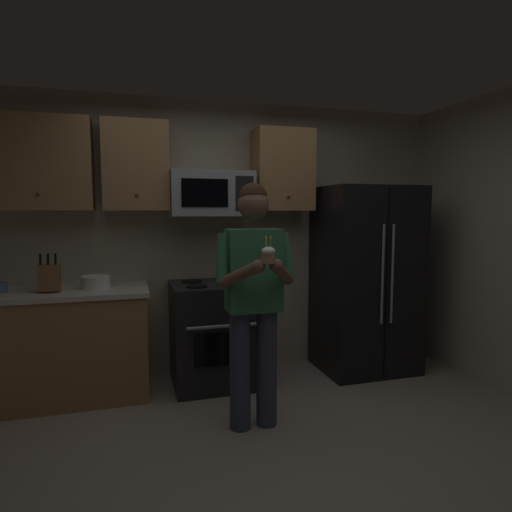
{
  "coord_description": "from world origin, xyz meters",
  "views": [
    {
      "loc": [
        -0.88,
        -2.46,
        1.56
      ],
      "look_at": [
        -0.02,
        0.48,
        1.25
      ],
      "focal_mm": 30.69,
      "sensor_mm": 36.0,
      "label": 1
    }
  ],
  "objects_px": {
    "refrigerator": "(366,279)",
    "bowl_large_white": "(96,282)",
    "person": "(254,292)",
    "oven_range": "(215,333)",
    "microwave": "(211,194)",
    "knife_block": "(49,278)",
    "cupcake": "(268,255)"
  },
  "relations": [
    {
      "from": "bowl_large_white",
      "to": "person",
      "type": "relative_size",
      "value": 0.13
    },
    {
      "from": "oven_range",
      "to": "cupcake",
      "type": "relative_size",
      "value": 5.36
    },
    {
      "from": "bowl_large_white",
      "to": "cupcake",
      "type": "height_order",
      "value": "cupcake"
    },
    {
      "from": "bowl_large_white",
      "to": "knife_block",
      "type": "bearing_deg",
      "value": -171.97
    },
    {
      "from": "microwave",
      "to": "refrigerator",
      "type": "xyz_separation_m",
      "value": [
        1.5,
        -0.16,
        -0.82
      ]
    },
    {
      "from": "microwave",
      "to": "knife_block",
      "type": "height_order",
      "value": "microwave"
    },
    {
      "from": "refrigerator",
      "to": "bowl_large_white",
      "type": "bearing_deg",
      "value": 178.66
    },
    {
      "from": "oven_range",
      "to": "knife_block",
      "type": "distance_m",
      "value": 1.46
    },
    {
      "from": "microwave",
      "to": "bowl_large_white",
      "type": "height_order",
      "value": "microwave"
    },
    {
      "from": "oven_range",
      "to": "refrigerator",
      "type": "height_order",
      "value": "refrigerator"
    },
    {
      "from": "cupcake",
      "to": "bowl_large_white",
      "type": "bearing_deg",
      "value": 131.93
    },
    {
      "from": "refrigerator",
      "to": "bowl_large_white",
      "type": "relative_size",
      "value": 7.62
    },
    {
      "from": "refrigerator",
      "to": "person",
      "type": "height_order",
      "value": "refrigerator"
    },
    {
      "from": "bowl_large_white",
      "to": "microwave",
      "type": "bearing_deg",
      "value": 5.71
    },
    {
      "from": "knife_block",
      "to": "refrigerator",
      "type": "bearing_deg",
      "value": -0.2
    },
    {
      "from": "knife_block",
      "to": "person",
      "type": "bearing_deg",
      "value": -30.56
    },
    {
      "from": "microwave",
      "to": "person",
      "type": "bearing_deg",
      "value": -83.67
    },
    {
      "from": "bowl_large_white",
      "to": "cupcake",
      "type": "distance_m",
      "value": 1.69
    },
    {
      "from": "oven_range",
      "to": "refrigerator",
      "type": "bearing_deg",
      "value": -1.5
    },
    {
      "from": "person",
      "to": "cupcake",
      "type": "xyz_separation_m",
      "value": [
        -0.0,
        -0.33,
        0.3
      ]
    },
    {
      "from": "microwave",
      "to": "bowl_large_white",
      "type": "bearing_deg",
      "value": -174.29
    },
    {
      "from": "oven_range",
      "to": "knife_block",
      "type": "relative_size",
      "value": 2.91
    },
    {
      "from": "bowl_large_white",
      "to": "person",
      "type": "bearing_deg",
      "value": -39.27
    },
    {
      "from": "cupcake",
      "to": "knife_block",
      "type": "bearing_deg",
      "value": 140.78
    },
    {
      "from": "oven_range",
      "to": "person",
      "type": "height_order",
      "value": "person"
    },
    {
      "from": "oven_range",
      "to": "bowl_large_white",
      "type": "distance_m",
      "value": 1.13
    },
    {
      "from": "knife_block",
      "to": "oven_range",
      "type": "bearing_deg",
      "value": 1.25
    },
    {
      "from": "refrigerator",
      "to": "knife_block",
      "type": "bearing_deg",
      "value": 179.8
    },
    {
      "from": "person",
      "to": "bowl_large_white",
      "type": "bearing_deg",
      "value": 140.73
    },
    {
      "from": "refrigerator",
      "to": "oven_range",
      "type": "bearing_deg",
      "value": 178.5
    },
    {
      "from": "person",
      "to": "microwave",
      "type": "bearing_deg",
      "value": 96.33
    },
    {
      "from": "oven_range",
      "to": "refrigerator",
      "type": "xyz_separation_m",
      "value": [
        1.5,
        -0.04,
        0.44
      ]
    }
  ]
}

